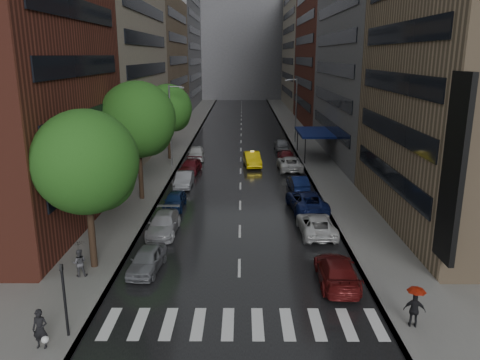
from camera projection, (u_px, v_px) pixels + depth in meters
name	position (u px, v px, depth m)	size (l,w,h in m)	color
ground	(239.00, 302.00, 23.97)	(220.00, 220.00, 0.00)	gray
road	(241.00, 137.00, 72.26)	(14.00, 140.00, 0.01)	black
sidewalk_left	(183.00, 136.00, 72.28)	(4.00, 140.00, 0.15)	gray
sidewalk_right	(299.00, 137.00, 72.20)	(4.00, 140.00, 0.15)	gray
crosswalk	(243.00, 324.00, 22.03)	(13.15, 2.80, 0.01)	silver
buildings_left	(150.00, 32.00, 76.68)	(8.00, 108.00, 38.00)	maroon
buildings_right	(335.00, 37.00, 74.78)	(8.05, 109.10, 36.00)	#937A5B
building_far	(242.00, 41.00, 133.80)	(40.00, 14.00, 32.00)	slate
tree_near	(86.00, 162.00, 26.10)	(5.93, 5.93, 9.45)	#382619
tree_mid	(138.00, 120.00, 39.09)	(6.44, 6.44, 10.26)	#382619
tree_far	(168.00, 108.00, 55.06)	(5.67, 5.67, 9.04)	#382619
taxi	(252.00, 159.00, 53.20)	(1.71, 4.90, 1.61)	yellow
parked_cars_left	(181.00, 185.00, 42.77)	(2.39, 34.75, 1.61)	slate
parked_cars_right	(299.00, 185.00, 42.88)	(3.22, 42.70, 1.61)	#5E1213
ped_bag_walker	(40.00, 330.00, 19.79)	(0.69, 0.48, 1.78)	black
ped_black_umbrella	(79.00, 256.00, 26.18)	(0.96, 0.98, 2.09)	#47474B
ped_red_umbrella	(415.00, 303.00, 21.28)	(1.04, 0.82, 2.01)	black
traffic_light	(64.00, 293.00, 20.36)	(0.18, 0.15, 3.45)	black
street_lamp_left	(171.00, 124.00, 51.71)	(1.74, 0.22, 9.00)	gray
street_lamp_right	(296.00, 109.00, 66.13)	(1.74, 0.22, 9.00)	gray
awning	(314.00, 132.00, 56.92)	(4.00, 8.00, 3.12)	navy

